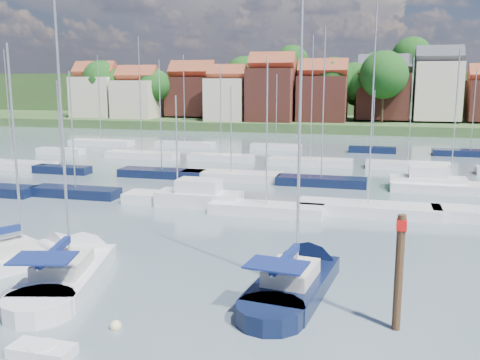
# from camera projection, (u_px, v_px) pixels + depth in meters

# --- Properties ---
(ground) EXTENTS (260.00, 260.00, 0.00)m
(ground) POSITION_uv_depth(u_px,v_px,m) (299.00, 170.00, 61.83)
(ground) COLOR #44555C
(ground) RESTS_ON ground
(sailboat_left) EXTENTS (6.88, 9.65, 13.17)m
(sailboat_left) POSITION_uv_depth(u_px,v_px,m) (33.00, 256.00, 30.40)
(sailboat_left) COLOR silver
(sailboat_left) RESTS_ON ground
(sailboat_centre) EXTENTS (6.12, 12.59, 16.51)m
(sailboat_centre) POSITION_uv_depth(u_px,v_px,m) (77.00, 266.00, 28.89)
(sailboat_centre) COLOR silver
(sailboat_centre) RESTS_ON ground
(sailboat_navy) EXTENTS (4.40, 11.78, 15.93)m
(sailboat_navy) POSITION_uv_depth(u_px,v_px,m) (301.00, 276.00, 27.39)
(sailboat_navy) COLOR black
(sailboat_navy) RESTS_ON ground
(tender) EXTENTS (2.46, 1.15, 0.53)m
(tender) POSITION_uv_depth(u_px,v_px,m) (42.00, 351.00, 20.12)
(tender) COLOR silver
(tender) RESTS_ON ground
(timber_piling) EXTENTS (0.40, 0.40, 7.18)m
(timber_piling) POSITION_uv_depth(u_px,v_px,m) (398.00, 294.00, 22.01)
(timber_piling) COLOR #4C331E
(timber_piling) RESTS_ON ground
(buoy_c) EXTENTS (0.53, 0.53, 0.53)m
(buoy_c) POSITION_uv_depth(u_px,v_px,m) (2.00, 312.00, 23.95)
(buoy_c) COLOR #D85914
(buoy_c) RESTS_ON ground
(buoy_d) EXTENTS (0.52, 0.52, 0.52)m
(buoy_d) POSITION_uv_depth(u_px,v_px,m) (116.00, 329.00, 22.37)
(buoy_d) COLOR beige
(buoy_d) RESTS_ON ground
(buoy_e) EXTENTS (0.52, 0.52, 0.52)m
(buoy_e) POSITION_uv_depth(u_px,v_px,m) (301.00, 278.00, 28.08)
(buoy_e) COLOR #D85914
(buoy_e) RESTS_ON ground
(marina_field) EXTENTS (79.62, 41.41, 15.93)m
(marina_field) POSITION_uv_depth(u_px,v_px,m) (310.00, 174.00, 56.66)
(marina_field) COLOR silver
(marina_field) RESTS_ON ground
(far_shore_town) EXTENTS (212.46, 90.00, 22.27)m
(far_shore_town) POSITION_uv_depth(u_px,v_px,m) (357.00, 101.00, 148.50)
(far_shore_town) COLOR #3C5A2D
(far_shore_town) RESTS_ON ground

